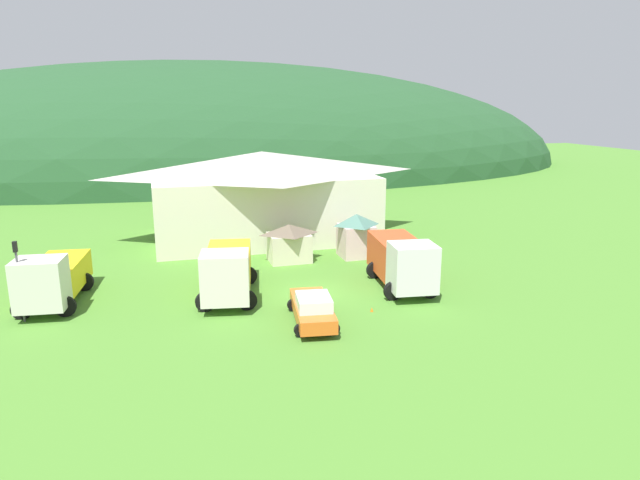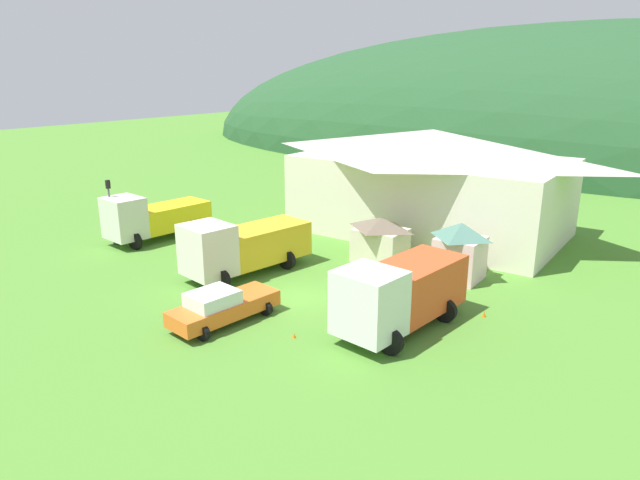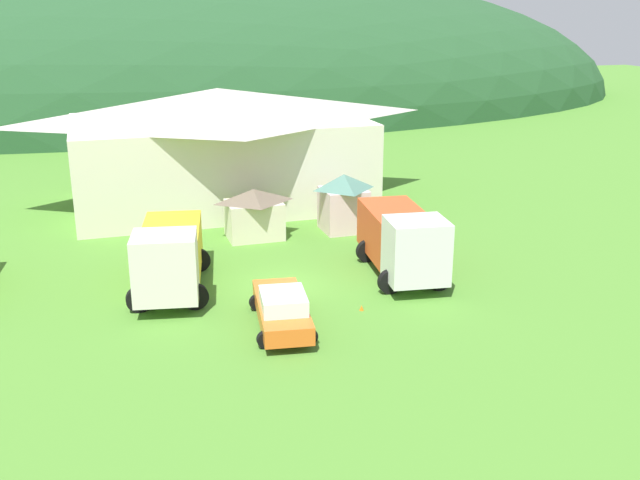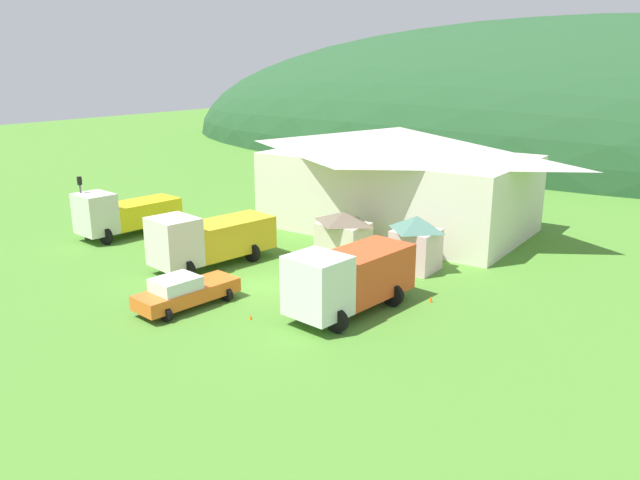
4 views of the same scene
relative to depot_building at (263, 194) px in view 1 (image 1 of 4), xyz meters
name	(u,v)px [view 1 (image 1 of 4)]	position (x,y,z in m)	size (l,w,h in m)	color
ground_plane	(311,294)	(0.02, -15.14, -3.74)	(200.00, 200.00, 0.00)	#4C842D
forested_hill_backdrop	(208,170)	(0.02, 50.35, -3.74)	(128.42, 60.00, 35.12)	#234C28
depot_building	(263,194)	(0.00, 0.00, 0.00)	(19.10, 11.56, 7.25)	silver
play_shed_cream	(289,242)	(0.41, -7.75, -2.33)	(3.15, 2.50, 2.72)	beige
play_shed_pink	(356,235)	(5.47, -7.91, -2.08)	(2.55, 2.51, 3.22)	beige
flatbed_truck_yellow	(52,278)	(-14.48, -12.76, -2.14)	(3.79, 7.36, 3.25)	silver
heavy_rig_striped	(228,270)	(-4.82, -14.22, -2.05)	(4.16, 7.89, 3.30)	silver
heavy_rig_white	(402,260)	(5.71, -15.49, -1.95)	(3.88, 7.30, 3.31)	white
service_pickup_orange	(313,308)	(-1.13, -19.55, -2.91)	(2.75, 5.45, 1.66)	orange
traffic_light_west	(18,273)	(-15.63, -15.05, -1.08)	(0.20, 0.32, 4.34)	#4C4C51
traffic_cone_near_pickup	(416,268)	(8.41, -12.00, -3.74)	(0.36, 0.36, 0.62)	orange
traffic_cone_mid_row	(372,311)	(2.46, -18.85, -3.74)	(0.36, 0.36, 0.46)	orange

